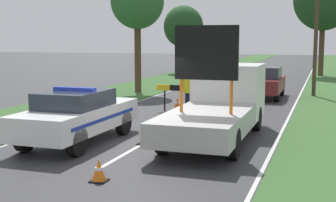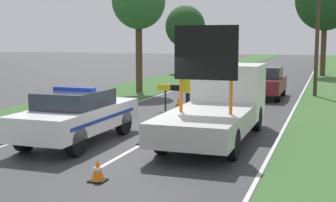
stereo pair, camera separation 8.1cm
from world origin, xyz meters
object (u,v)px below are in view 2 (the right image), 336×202
Objects in this scene: work_truck at (220,103)px; pedestrian_civilian at (207,91)px; roadside_tree_near_left at (139,2)px; police_car at (77,115)px; traffic_cone_near_police at (247,113)px; traffic_cone_centre_front at (98,170)px; road_barrier at (197,90)px; roadside_tree_near_right at (185,27)px; utility_pole at (318,19)px; traffic_cone_near_truck at (178,104)px; police_officer at (190,89)px; queued_car_wagon_maroon at (266,82)px; queued_car_sedan_silver at (222,73)px; traffic_cone_behind_barrier at (147,132)px.

pedestrian_civilian is (-1.38, 3.83, -0.11)m from work_truck.
pedestrian_civilian is 0.24× the size of roadside_tree_near_left.
police_car is 7.20× the size of traffic_cone_near_police.
pedestrian_civilian is 2.08m from traffic_cone_near_police.
road_barrier is at bearing 93.09° from traffic_cone_centre_front.
roadside_tree_near_left reaches higher than roadside_tree_near_right.
utility_pole is (2.11, 8.71, 3.70)m from traffic_cone_near_police.
roadside_tree_near_right is (-9.03, 25.86, 3.02)m from work_truck.
traffic_cone_near_truck is 22.26m from roadside_tree_near_right.
traffic_cone_centre_front is (-1.77, -8.28, -0.09)m from traffic_cone_near_police.
work_truck reaches higher than pedestrian_civilian.
police_officer is 3.30× the size of traffic_cone_near_truck.
roadside_tree_near_right is (-9.15, 15.82, 3.25)m from queued_car_wagon_maroon.
queued_car_sedan_silver is (-3.50, 16.05, -0.28)m from work_truck.
pedestrian_civilian is (0.56, -0.57, 0.02)m from road_barrier.
traffic_cone_centre_front is at bearing 81.89° from police_officer.
queued_car_wagon_maroon reaches higher than queued_car_sedan_silver.
traffic_cone_near_police is 1.26× the size of traffic_cone_near_truck.
roadside_tree_near_left is at bearing 126.50° from traffic_cone_near_truck.
queued_car_sedan_silver is at bearing 58.58° from roadside_tree_near_left.
traffic_cone_near_police is 0.10× the size of roadside_tree_near_left.
traffic_cone_near_truck reaches higher than traffic_cone_centre_front.
police_car is 4.34m from work_truck.
utility_pole is at bearing 63.89° from pedestrian_civilian.
utility_pole is (5.97, -4.47, 3.25)m from queued_car_sedan_silver.
police_car reaches higher than road_barrier.
roadside_tree_near_left is (-7.11, 0.29, 4.22)m from queued_car_wagon_maroon.
pedestrian_civilian reaches higher than queued_car_wagon_maroon.
pedestrian_civilian is 2.24× the size of traffic_cone_behind_barrier.
roadside_tree_near_right is at bearing 106.23° from traffic_cone_near_truck.
roadside_tree_near_right is (-7.31, 27.59, 3.71)m from traffic_cone_behind_barrier.
roadside_tree_near_right reaches higher than traffic_cone_behind_barrier.
traffic_cone_near_police is at bearing -28.42° from pedestrian_civilian.
pedestrian_civilian is 0.21× the size of utility_pole.
police_officer is 12.31m from queued_car_sedan_silver.
road_barrier is 2.82m from traffic_cone_near_police.
police_car is 0.61× the size of utility_pole.
roadside_tree_near_left is at bearing 136.51° from road_barrier.
traffic_cone_behind_barrier reaches higher than traffic_cone_near_police.
police_car is 6.66× the size of traffic_cone_behind_barrier.
traffic_cone_centre_front is at bearing 95.56° from queued_car_sedan_silver.
road_barrier is at bearing 97.62° from queued_car_sedan_silver.
police_car is at bearing -166.96° from traffic_cone_behind_barrier.
police_officer is 0.44× the size of queued_car_wagon_maroon.
roadside_tree_near_left is 15.70m from roadside_tree_near_right.
utility_pole reaches higher than roadside_tree_near_right.
queued_car_wagon_maroon is (2.05, 5.64, -0.10)m from road_barrier.
utility_pole reaches higher than traffic_cone_near_truck.
queued_car_wagon_maroon is at bearing 76.08° from road_barrier.
utility_pole is (3.86, 7.75, 3.08)m from pedestrian_civilian.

